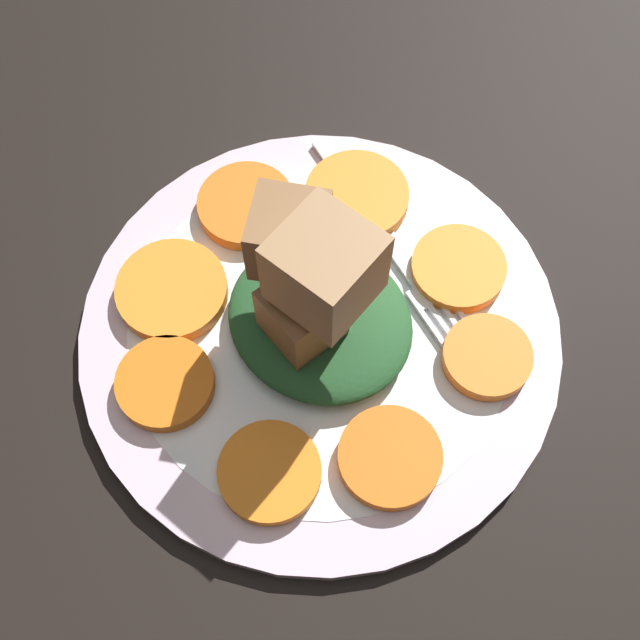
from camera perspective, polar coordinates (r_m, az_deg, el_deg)
table_slab at (r=50.58cm, az=0.00°, el=-1.52°), size 120.00×120.00×2.00cm
plate at (r=49.19cm, az=0.00°, el=-0.80°), size 29.33×29.33×1.05cm
carrot_slice_0 at (r=52.85cm, az=2.63°, el=8.76°), size 6.79×6.79×1.00cm
carrot_slice_1 at (r=52.63cm, az=-5.27°, el=8.12°), size 6.30×6.30×1.00cm
carrot_slice_2 at (r=50.06cm, az=-10.49°, el=2.08°), size 6.86×6.86×1.00cm
carrot_slice_3 at (r=47.56cm, az=-10.95°, el=-4.43°), size 5.74×5.74×1.00cm
carrot_slice_4 at (r=45.16cm, az=-3.60°, el=-10.75°), size 5.77×5.77×1.00cm
carrot_slice_5 at (r=45.46cm, az=4.99°, el=-9.71°), size 5.87×5.87×1.00cm
carrot_slice_6 at (r=48.34cm, az=11.79°, el=-2.59°), size 5.30×5.30×1.00cm
carrot_slice_7 at (r=50.70cm, az=9.80°, el=3.64°), size 5.91×5.91×1.00cm
center_pile at (r=44.96cm, az=-0.32°, el=1.54°), size 11.51×10.36×11.65cm
fork at (r=51.08cm, az=5.60°, el=4.71°), size 19.05×7.55×0.40cm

